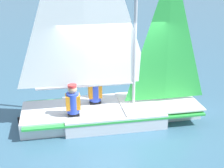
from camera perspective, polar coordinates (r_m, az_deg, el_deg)
The scene contains 4 objects.
ground_plane at distance 8.22m, azimuth 0.00°, elevation -6.39°, with size 260.00×260.00×0.00m, color #38607A.
sailboat_main at distance 7.85m, azimuth -0.32°, elevation -0.79°, with size 2.83×4.74×5.96m.
sailor_helm at distance 8.12m, azimuth -3.12°, elevation -1.86°, with size 0.37×0.40×1.16m.
sailor_crew at distance 7.53m, azimuth -7.12°, elevation -3.93°, with size 0.37×0.40×1.16m.
Camera 1 is at (-6.46, 3.37, 3.82)m, focal length 50.00 mm.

